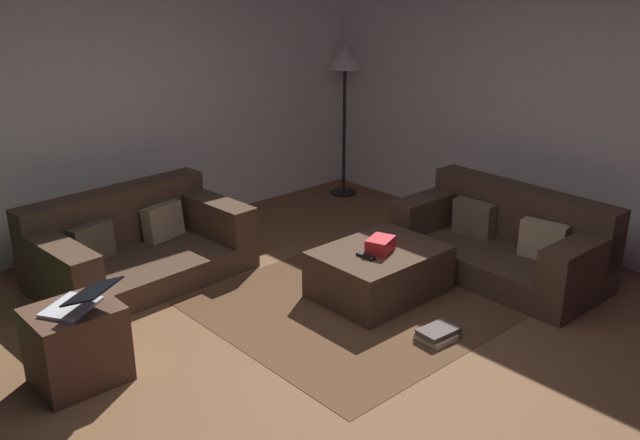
# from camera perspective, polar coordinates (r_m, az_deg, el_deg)

# --- Properties ---
(ground_plane) EXTENTS (6.40, 6.40, 0.00)m
(ground_plane) POSITION_cam_1_polar(r_m,az_deg,el_deg) (4.28, 0.46, -13.80)
(ground_plane) COLOR brown
(rear_partition) EXTENTS (6.40, 0.12, 2.60)m
(rear_partition) POSITION_cam_1_polar(r_m,az_deg,el_deg) (6.32, -19.41, 9.18)
(rear_partition) COLOR silver
(rear_partition) RESTS_ON ground_plane
(corner_partition) EXTENTS (0.12, 6.40, 2.60)m
(corner_partition) POSITION_cam_1_polar(r_m,az_deg,el_deg) (6.22, 22.58, 8.61)
(corner_partition) COLOR silver
(corner_partition) RESTS_ON ground_plane
(couch_left) EXTENTS (1.70, 1.09, 0.68)m
(couch_left) POSITION_cam_1_polar(r_m,az_deg,el_deg) (5.81, -15.17, -2.04)
(couch_left) COLOR #473323
(couch_left) RESTS_ON ground_plane
(couch_right) EXTENTS (0.87, 1.69, 0.69)m
(couch_right) POSITION_cam_1_polar(r_m,az_deg,el_deg) (5.85, 15.12, -1.74)
(couch_right) COLOR #473323
(couch_right) RESTS_ON ground_plane
(ottoman) EXTENTS (0.96, 0.72, 0.37)m
(ottoman) POSITION_cam_1_polar(r_m,az_deg,el_deg) (5.33, 4.95, -4.30)
(ottoman) COLOR #473323
(ottoman) RESTS_ON ground_plane
(gift_box) EXTENTS (0.26, 0.23, 0.11)m
(gift_box) POSITION_cam_1_polar(r_m,az_deg,el_deg) (5.19, 5.04, -2.08)
(gift_box) COLOR red
(gift_box) RESTS_ON ottoman
(tv_remote) EXTENTS (0.06, 0.16, 0.02)m
(tv_remote) POSITION_cam_1_polar(r_m,az_deg,el_deg) (5.09, 3.85, -3.01)
(tv_remote) COLOR black
(tv_remote) RESTS_ON ottoman
(side_table) EXTENTS (0.52, 0.44, 0.50)m
(side_table) POSITION_cam_1_polar(r_m,az_deg,el_deg) (4.47, -19.57, -9.76)
(side_table) COLOR #4C3323
(side_table) RESTS_ON ground_plane
(laptop) EXTENTS (0.48, 0.51, 0.18)m
(laptop) POSITION_cam_1_polar(r_m,az_deg,el_deg) (4.30, -19.39, -6.38)
(laptop) COLOR silver
(laptop) RESTS_ON side_table
(book_stack) EXTENTS (0.29, 0.23, 0.08)m
(book_stack) POSITION_cam_1_polar(r_m,az_deg,el_deg) (4.82, 9.72, -9.33)
(book_stack) COLOR beige
(book_stack) RESTS_ON ground_plane
(corner_lamp) EXTENTS (0.36, 0.36, 1.63)m
(corner_lamp) POSITION_cam_1_polar(r_m,az_deg,el_deg) (7.42, 2.09, 12.46)
(corner_lamp) COLOR black
(corner_lamp) RESTS_ON ground_plane
(area_rug) EXTENTS (2.60, 2.00, 0.01)m
(area_rug) POSITION_cam_1_polar(r_m,az_deg,el_deg) (5.40, 4.89, -6.08)
(area_rug) COLOR #51351F
(area_rug) RESTS_ON ground_plane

